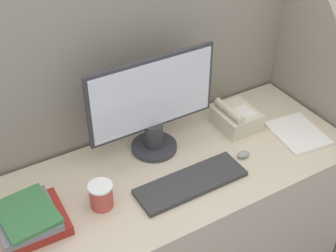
{
  "coord_description": "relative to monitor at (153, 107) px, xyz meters",
  "views": [
    {
      "loc": [
        -0.74,
        -0.9,
        2.06
      ],
      "look_at": [
        0.0,
        0.35,
        0.97
      ],
      "focal_mm": 50.0,
      "sensor_mm": 36.0,
      "label": 1
    }
  ],
  "objects": [
    {
      "name": "mouse",
      "position": [
        0.3,
        -0.24,
        -0.2
      ],
      "size": [
        0.06,
        0.04,
        0.03
      ],
      "color": "gray",
      "rests_on": "desk"
    },
    {
      "name": "paper_pile",
      "position": [
        0.6,
        -0.25,
        -0.21
      ],
      "size": [
        0.23,
        0.28,
        0.02
      ],
      "color": "white",
      "rests_on": "desk"
    },
    {
      "name": "cubicle_panel_rear",
      "position": [
        -0.01,
        0.2,
        -0.2
      ],
      "size": [
        1.99,
        0.04,
        1.58
      ],
      "color": "gray",
      "rests_on": "ground_plane"
    },
    {
      "name": "book_stack",
      "position": [
        -0.59,
        -0.16,
        -0.17
      ],
      "size": [
        0.24,
        0.24,
        0.09
      ],
      "color": "maroon",
      "rests_on": "desk"
    },
    {
      "name": "coffee_cup",
      "position": [
        -0.33,
        -0.2,
        -0.16
      ],
      "size": [
        0.09,
        0.09,
        0.1
      ],
      "color": "#BF4C3F",
      "rests_on": "desk"
    },
    {
      "name": "desk",
      "position": [
        -0.01,
        -0.16,
        -0.6
      ],
      "size": [
        1.59,
        0.64,
        0.77
      ],
      "color": "beige",
      "rests_on": "ground_plane"
    },
    {
      "name": "monitor",
      "position": [
        0.0,
        0.0,
        0.0
      ],
      "size": [
        0.56,
        0.2,
        0.44
      ],
      "color": "#333338",
      "rests_on": "desk"
    },
    {
      "name": "keyboard",
      "position": [
        0.02,
        -0.27,
        -0.21
      ],
      "size": [
        0.45,
        0.15,
        0.02
      ],
      "color": "#333333",
      "rests_on": "desk"
    },
    {
      "name": "desk_telephone",
      "position": [
        0.4,
        -0.05,
        -0.17
      ],
      "size": [
        0.17,
        0.19,
        0.12
      ],
      "color": "beige",
      "rests_on": "desk"
    },
    {
      "name": "cubicle_panel_right",
      "position": [
        0.83,
        -0.13,
        -0.2
      ],
      "size": [
        0.04,
        0.7,
        1.58
      ],
      "color": "gray",
      "rests_on": "ground_plane"
    }
  ]
}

